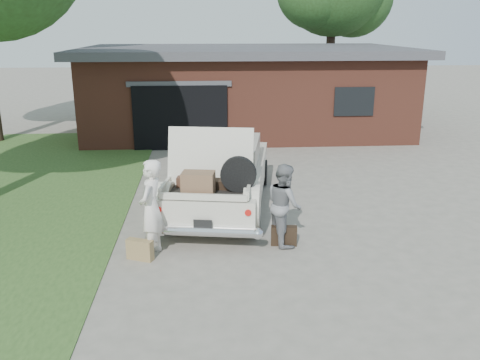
{
  "coord_description": "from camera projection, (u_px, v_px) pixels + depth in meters",
  "views": [
    {
      "loc": [
        -0.72,
        -9.27,
        4.12
      ],
      "look_at": [
        0.0,
        0.6,
        1.1
      ],
      "focal_mm": 38.0,
      "sensor_mm": 36.0,
      "label": 1
    }
  ],
  "objects": [
    {
      "name": "suitcase_right",
      "position": [
        284.0,
        236.0,
        9.89
      ],
      "size": [
        0.52,
        0.22,
        0.39
      ],
      "primitive_type": "cube",
      "rotation": [
        0.0,
        0.0,
        -0.12
      ],
      "color": "black",
      "rests_on": "ground"
    },
    {
      "name": "woman_left",
      "position": [
        151.0,
        208.0,
        9.27
      ],
      "size": [
        0.59,
        0.76,
        1.83
      ],
      "primitive_type": "imported",
      "rotation": [
        0.0,
        0.0,
        -1.82
      ],
      "color": "white",
      "rests_on": "ground"
    },
    {
      "name": "suitcase_left",
      "position": [
        140.0,
        250.0,
        9.27
      ],
      "size": [
        0.52,
        0.35,
        0.39
      ],
      "primitive_type": "cube",
      "rotation": [
        0.0,
        0.0,
        -0.42
      ],
      "color": "#9C804F",
      "rests_on": "ground"
    },
    {
      "name": "woman_right",
      "position": [
        284.0,
        204.0,
        9.81
      ],
      "size": [
        0.78,
        0.9,
        1.61
      ],
      "primitive_type": "imported",
      "rotation": [
        0.0,
        0.0,
        1.81
      ],
      "color": "gray",
      "rests_on": "ground"
    },
    {
      "name": "sedan",
      "position": [
        221.0,
        174.0,
        11.87
      ],
      "size": [
        2.87,
        5.55,
        2.17
      ],
      "rotation": [
        0.0,
        0.0,
        -0.16
      ],
      "color": "beige",
      "rests_on": "ground"
    },
    {
      "name": "grass_strip",
      "position": [
        12.0,
        199.0,
        12.57
      ],
      "size": [
        6.0,
        16.0,
        0.02
      ],
      "primitive_type": "cube",
      "color": "#2D4C1E",
      "rests_on": "ground"
    },
    {
      "name": "house",
      "position": [
        245.0,
        88.0,
        20.62
      ],
      "size": [
        12.8,
        7.8,
        3.3
      ],
      "color": "brown",
      "rests_on": "ground"
    },
    {
      "name": "ground",
      "position": [
        242.0,
        242.0,
        10.09
      ],
      "size": [
        90.0,
        90.0,
        0.0
      ],
      "primitive_type": "plane",
      "color": "gray",
      "rests_on": "ground"
    }
  ]
}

